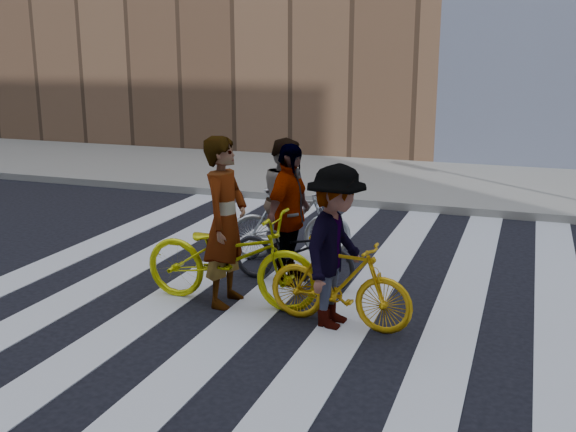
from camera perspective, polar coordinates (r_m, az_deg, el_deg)
The scene contains 11 objects.
ground at distance 8.03m, azimuth 2.07°, elevation -7.29°, with size 100.00×100.00×0.00m, color black.
sidewalk_far at distance 15.08m, azimuth 10.87°, elevation 2.82°, with size 100.00×5.00×0.15m, color gray.
zebra_crosswalk at distance 8.03m, azimuth 2.07°, elevation -7.25°, with size 8.25×10.00×0.01m.
bike_yellow_left at distance 7.83m, azimuth -4.92°, elevation -3.51°, with size 0.75×2.15×1.13m, color #C7CC0B.
bike_silver_mid at distance 9.47m, azimuth 0.18°, elevation -0.69°, with size 0.49×1.73×1.04m, color #AAAFB4.
bike_yellow_right at distance 7.22m, azimuth 4.38°, elevation -5.66°, with size 0.46×1.62×0.97m, color #D1950B.
bike_dark_rear at distance 8.51m, azimuth 0.41°, elevation -2.92°, with size 0.59×1.68×0.88m, color black.
rider_left at distance 7.74m, azimuth -5.32°, elevation -0.49°, with size 0.72×0.47×1.97m, color slate.
rider_mid at distance 9.40m, azimuth -0.10°, elevation 1.39°, with size 0.84×0.66×1.73m, color slate.
rider_right at distance 7.11m, azimuth 4.05°, elevation -2.64°, with size 1.14×0.65×1.76m, color slate.
rider_rear at distance 8.40m, azimuth 0.09°, elevation 0.09°, with size 1.05×0.44×1.79m, color slate.
Camera 1 is at (2.28, -7.14, 2.89)m, focal length 42.00 mm.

